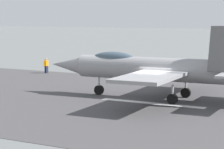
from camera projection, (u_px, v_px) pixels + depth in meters
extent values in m
plane|color=slate|center=(149.00, 103.00, 35.45)|extent=(400.00, 400.00, 0.00)
cube|color=#454345|center=(149.00, 103.00, 35.45)|extent=(240.00, 26.00, 0.02)
cube|color=white|center=(152.00, 103.00, 35.35)|extent=(8.00, 0.70, 0.00)
cylinder|color=gray|center=(157.00, 69.00, 36.92)|extent=(12.67, 2.49, 1.75)
cone|color=gray|center=(67.00, 65.00, 40.24)|extent=(2.99, 1.66, 1.49)
ellipsoid|color=#3F5160|center=(114.00, 59.00, 38.36)|extent=(3.66, 1.31, 1.10)
cube|color=gray|center=(150.00, 77.00, 32.89)|extent=(3.77, 6.50, 0.24)
cube|color=gray|center=(186.00, 66.00, 40.11)|extent=(3.77, 6.50, 0.24)
cylinder|color=silver|center=(99.00, 86.00, 39.18)|extent=(0.18, 0.18, 1.40)
cylinder|color=black|center=(99.00, 90.00, 39.22)|extent=(0.78, 0.34, 0.76)
cylinder|color=silver|center=(172.00, 95.00, 34.90)|extent=(0.18, 0.18, 1.40)
cylinder|color=black|center=(172.00, 99.00, 34.94)|extent=(0.78, 0.34, 0.76)
cylinder|color=silver|center=(186.00, 89.00, 37.77)|extent=(0.18, 0.18, 1.40)
cylinder|color=black|center=(186.00, 93.00, 37.81)|extent=(0.78, 0.34, 0.76)
cube|color=#1E2338|center=(46.00, 69.00, 53.86)|extent=(0.24, 0.36, 0.88)
cube|color=orange|center=(46.00, 63.00, 53.79)|extent=(0.34, 0.48, 0.60)
sphere|color=tan|center=(46.00, 59.00, 53.73)|extent=(0.22, 0.22, 0.22)
cylinder|color=orange|center=(48.00, 63.00, 54.03)|extent=(0.10, 0.10, 0.56)
cylinder|color=orange|center=(44.00, 64.00, 53.55)|extent=(0.10, 0.10, 0.56)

